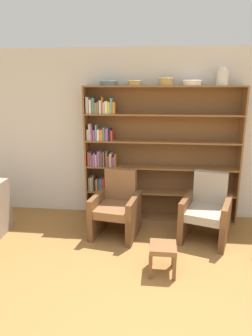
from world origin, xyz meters
The scene contains 11 objects.
ground_plane centered at (0.00, 0.00, 0.00)m, with size 24.00×24.00×0.00m, color olive.
wall_back centered at (0.00, 2.69, 1.38)m, with size 12.00×0.06×2.75m.
bookshelf centered at (-0.25, 2.52, 1.08)m, with size 2.46×0.30×2.17m.
bowl_stoneware centered at (-0.88, 2.50, 2.21)m, with size 0.28×0.28×0.07m.
bowl_sage centered at (-0.48, 2.50, 2.22)m, with size 0.21×0.21×0.08m.
bowl_copper centered at (0.00, 2.50, 2.24)m, with size 0.22×0.22×0.11m.
bowl_terracotta centered at (0.39, 2.50, 2.22)m, with size 0.29×0.29×0.08m.
vase_tall centered at (0.82, 2.50, 2.29)m, with size 0.17×0.17×0.27m.
armchair_leather centered at (-0.68, 1.87, 0.41)m, with size 0.74×0.77×0.95m.
armchair_cushioned centered at (0.63, 1.87, 0.41)m, with size 0.82×0.85×0.95m.
footstool centered at (0.00, 0.93, 0.29)m, with size 0.31×0.31×0.36m.
Camera 1 is at (-0.09, -2.24, 2.15)m, focal length 32.00 mm.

